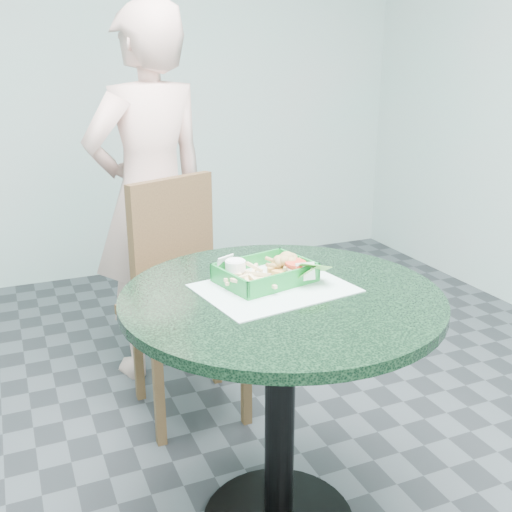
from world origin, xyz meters
name	(u,v)px	position (x,y,z in m)	size (l,w,h in m)	color
wall_back	(104,53)	(0.00, 2.50, 1.40)	(4.00, 0.04, 2.80)	silver
cafe_table	(281,355)	(0.00, 0.00, 0.58)	(0.88, 0.88, 0.75)	black
dining_chair	(181,282)	(-0.06, 0.79, 0.53)	(0.40, 0.40, 0.93)	#402D1C
diner_person	(150,186)	(-0.08, 1.14, 0.85)	(0.62, 0.41, 1.71)	#D3A79A
placemat	(274,295)	(-0.01, 0.03, 0.75)	(0.40, 0.30, 0.00)	#AFCDC5
food_basket	(265,283)	(-0.01, 0.09, 0.77)	(0.25, 0.18, 0.05)	#11792B
crab_sandwich	(288,271)	(0.06, 0.08, 0.80)	(0.11, 0.11, 0.07)	#C88F40
fries_pile	(245,281)	(-0.08, 0.07, 0.79)	(0.11, 0.12, 0.04)	beige
sauce_ramekin	(236,270)	(-0.08, 0.14, 0.80)	(0.06, 0.06, 0.03)	white
garnish_cup	(300,279)	(0.07, 0.03, 0.79)	(0.11, 0.11, 0.04)	beige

